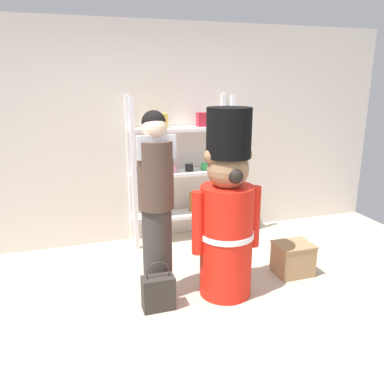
{
  "coord_description": "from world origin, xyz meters",
  "views": [
    {
      "loc": [
        -0.92,
        -2.51,
        1.95
      ],
      "look_at": [
        0.09,
        0.64,
        1.0
      ],
      "focal_mm": 36.81,
      "sensor_mm": 36.0,
      "label": 1
    }
  ],
  "objects_px": {
    "display_crate": "(293,259)",
    "teddy_bear_guard": "(227,213)",
    "merchandise_shelf": "(180,169)",
    "person_shopper": "(156,203)",
    "shopping_bag": "(158,292)"
  },
  "relations": [
    {
      "from": "teddy_bear_guard",
      "to": "shopping_bag",
      "type": "relative_size",
      "value": 3.82
    },
    {
      "from": "person_shopper",
      "to": "shopping_bag",
      "type": "relative_size",
      "value": 3.78
    },
    {
      "from": "teddy_bear_guard",
      "to": "display_crate",
      "type": "bearing_deg",
      "value": 9.58
    },
    {
      "from": "person_shopper",
      "to": "display_crate",
      "type": "xyz_separation_m",
      "value": [
        1.42,
        0.0,
        -0.74
      ]
    },
    {
      "from": "shopping_bag",
      "to": "person_shopper",
      "type": "bearing_deg",
      "value": 76.99
    },
    {
      "from": "person_shopper",
      "to": "shopping_bag",
      "type": "bearing_deg",
      "value": -103.01
    },
    {
      "from": "merchandise_shelf",
      "to": "teddy_bear_guard",
      "type": "relative_size",
      "value": 1.03
    },
    {
      "from": "teddy_bear_guard",
      "to": "display_crate",
      "type": "height_order",
      "value": "teddy_bear_guard"
    },
    {
      "from": "teddy_bear_guard",
      "to": "display_crate",
      "type": "xyz_separation_m",
      "value": [
        0.81,
        0.14,
        -0.63
      ]
    },
    {
      "from": "merchandise_shelf",
      "to": "display_crate",
      "type": "height_order",
      "value": "merchandise_shelf"
    },
    {
      "from": "display_crate",
      "to": "teddy_bear_guard",
      "type": "bearing_deg",
      "value": -170.42
    },
    {
      "from": "person_shopper",
      "to": "display_crate",
      "type": "height_order",
      "value": "person_shopper"
    },
    {
      "from": "merchandise_shelf",
      "to": "person_shopper",
      "type": "bearing_deg",
      "value": -114.84
    },
    {
      "from": "teddy_bear_guard",
      "to": "person_shopper",
      "type": "distance_m",
      "value": 0.64
    },
    {
      "from": "person_shopper",
      "to": "shopping_bag",
      "type": "distance_m",
      "value": 0.77
    }
  ]
}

